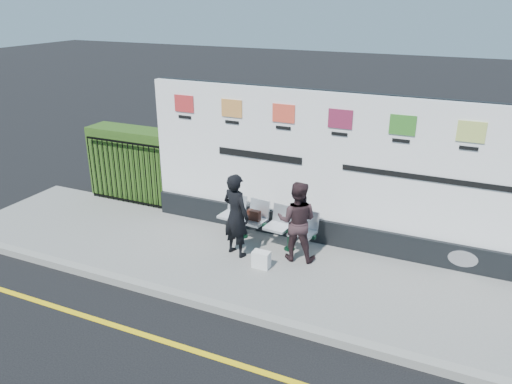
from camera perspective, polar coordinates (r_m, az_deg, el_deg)
ground at (r=7.38m, az=-3.94°, el=-18.57°), size 80.00×80.00×0.00m
pavement at (r=9.21m, az=3.45°, el=-9.09°), size 14.00×3.00×0.12m
kerb at (r=8.05m, az=-0.52°, el=-14.03°), size 14.00×0.18×0.14m
yellow_line at (r=7.38m, az=-3.94°, el=-18.55°), size 14.00×0.10×0.01m
billboard at (r=9.66m, az=9.28°, el=1.11°), size 8.00×0.30×3.00m
hedge at (r=12.38m, az=-13.49°, el=3.20°), size 2.35×0.70×1.70m
railing at (r=12.07m, az=-14.73°, el=2.21°), size 2.05×0.06×1.54m
bench at (r=9.97m, az=1.09°, el=-4.70°), size 2.10×0.76×0.44m
woman_left at (r=9.31m, az=-2.31°, el=-2.66°), size 0.68×0.55×1.62m
woman_right at (r=9.20m, az=4.70°, el=-3.34°), size 0.84×0.70×1.54m
handbag_brown at (r=9.95m, az=-0.24°, el=-2.68°), size 0.27×0.13×0.21m
carrier_bag_white at (r=9.14m, az=0.61°, el=-7.73°), size 0.32×0.19×0.32m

